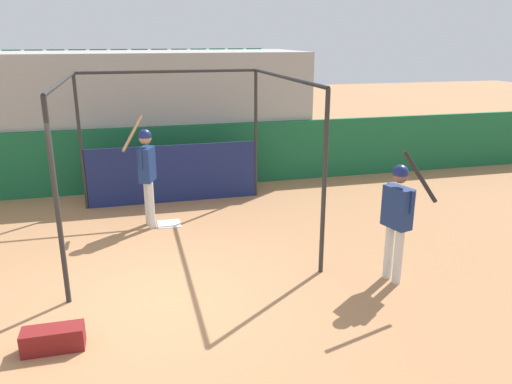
% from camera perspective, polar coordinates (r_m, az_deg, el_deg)
% --- Properties ---
extents(ground_plane, '(60.00, 60.00, 0.00)m').
position_cam_1_polar(ground_plane, '(7.24, -11.44, -12.17)').
color(ground_plane, '#A8754C').
extents(outfield_wall, '(24.00, 0.12, 1.52)m').
position_cam_1_polar(outfield_wall, '(12.11, -13.24, 3.67)').
color(outfield_wall, '#196038').
rests_on(outfield_wall, ground).
extents(bleacher_section, '(8.70, 3.20, 3.20)m').
position_cam_1_polar(bleacher_section, '(13.58, -13.71, 8.69)').
color(bleacher_section, '#9E9E99').
rests_on(bleacher_section, ground).
extents(batting_cage, '(3.81, 4.15, 2.87)m').
position_cam_1_polar(batting_cage, '(10.25, -9.16, 4.25)').
color(batting_cage, '#282828').
rests_on(batting_cage, ground).
extents(home_plate, '(0.44, 0.44, 0.02)m').
position_cam_1_polar(home_plate, '(9.96, -9.91, -3.60)').
color(home_plate, white).
rests_on(home_plate, ground).
extents(player_batter, '(0.62, 0.95, 2.06)m').
position_cam_1_polar(player_batter, '(9.61, -12.39, 2.73)').
color(player_batter, silver).
rests_on(player_batter, ground).
extents(player_waiting, '(0.56, 0.69, 2.09)m').
position_cam_1_polar(player_waiting, '(7.51, 15.89, -2.23)').
color(player_waiting, silver).
rests_on(player_waiting, ground).
extents(equipment_bag, '(0.70, 0.28, 0.28)m').
position_cam_1_polar(equipment_bag, '(6.54, -22.16, -15.29)').
color(equipment_bag, maroon).
rests_on(equipment_bag, ground).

